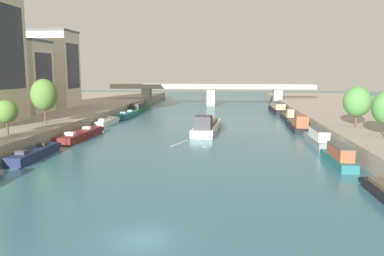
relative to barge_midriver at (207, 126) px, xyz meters
The scene contains 20 objects.
ground_plane 47.83m from the barge_midriver, 91.98° to the right, with size 400.00×400.00×0.00m, color #336675.
quay_left 42.05m from the barge_midriver, behind, with size 36.00×170.00×2.39m, color gray.
barge_midriver is the anchor object (origin of this frame).
wake_behind_barge 12.88m from the barge_midriver, 98.26° to the right, with size 5.59×6.06×0.03m.
moored_boat_left_second 32.83m from the barge_midriver, 130.89° to the right, with size 2.47×11.73×2.35m.
moored_boat_left_upstream 23.28m from the barge_midriver, 155.22° to the right, with size 3.41×14.60×2.35m.
moored_boat_left_lone 22.78m from the barge_midriver, 162.88° to the left, with size 2.17×11.51×2.38m.
moored_boat_left_end 28.80m from the barge_midriver, 136.36° to the left, with size 2.71×12.24×2.42m.
moored_boat_left_near 40.84m from the barge_midriver, 121.65° to the left, with size 2.84×14.14×2.49m.
moored_boat_right_downstream 30.45m from the barge_midriver, 54.48° to the right, with size 2.10×10.28×2.57m.
moored_boat_right_upstream 21.63m from the barge_midriver, 33.29° to the right, with size 2.08×12.03×2.69m.
moored_boat_right_far 18.30m from the barge_midriver, 12.94° to the left, with size 3.38×15.28×3.20m.
moored_boat_right_near 26.05m from the barge_midriver, 45.97° to the left, with size 2.17×10.70×2.84m.
moored_boat_right_end 39.56m from the barge_midriver, 63.24° to the left, with size 3.48×16.49×2.91m.
tree_left_by_lamp 34.81m from the barge_midriver, 142.63° to the right, with size 3.26×3.26×5.02m.
tree_left_far 29.79m from the barge_midriver, 162.20° to the right, with size 4.51×4.51×7.75m.
tree_right_nearest 26.77m from the barge_midriver, 18.56° to the right, with size 4.37×4.37×6.64m.
building_left_tall 43.39m from the barge_midriver, 168.28° to the left, with size 11.00×9.62×15.79m.
building_left_corner 48.72m from the barge_midriver, 150.99° to the left, with size 12.27×9.77×19.29m.
bridge_far 54.56m from the barge_midriver, 91.74° to the left, with size 67.54×4.40×7.15m.
Camera 1 is at (5.68, -24.11, 11.44)m, focal length 35.52 mm.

